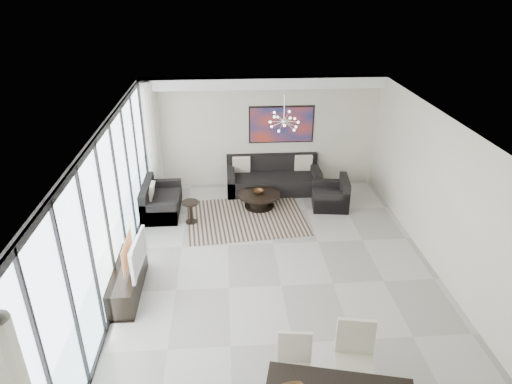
{
  "coord_description": "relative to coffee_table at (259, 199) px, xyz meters",
  "views": [
    {
      "loc": [
        -0.94,
        -6.72,
        5.2
      ],
      "look_at": [
        -0.37,
        1.39,
        1.25
      ],
      "focal_mm": 32.0,
      "sensor_mm": 36.0,
      "label": 1
    }
  ],
  "objects": [
    {
      "name": "room_shell",
      "position": [
        0.64,
        -3.13,
        1.25
      ],
      "size": [
        6.0,
        9.0,
        2.9
      ],
      "color": "#A8A39B",
      "rests_on": "ground"
    },
    {
      "name": "window_wall",
      "position": [
        -2.68,
        -3.13,
        1.27
      ],
      "size": [
        0.37,
        8.95,
        2.9
      ],
      "color": "silver",
      "rests_on": "floor"
    },
    {
      "name": "soffit",
      "position": [
        0.17,
        1.17,
        2.57
      ],
      "size": [
        5.98,
        0.4,
        0.26
      ],
      "primitive_type": "cube",
      "color": "white",
      "rests_on": "room_shell"
    },
    {
      "name": "painting",
      "position": [
        0.67,
        1.34,
        1.45
      ],
      "size": [
        1.68,
        0.04,
        0.98
      ],
      "primitive_type": "cube",
      "color": "red",
      "rests_on": "room_shell"
    },
    {
      "name": "chandelier",
      "position": [
        0.47,
        -0.63,
        2.15
      ],
      "size": [
        0.66,
        0.66,
        0.71
      ],
      "color": "silver",
      "rests_on": "room_shell"
    },
    {
      "name": "rug",
      "position": [
        -0.35,
        -0.53,
        -0.2
      ],
      "size": [
        2.88,
        2.32,
        0.01
      ],
      "primitive_type": "cube",
      "rotation": [
        0.0,
        0.0,
        0.09
      ],
      "color": "black",
      "rests_on": "floor"
    },
    {
      "name": "coffee_table",
      "position": [
        0.0,
        0.0,
        0.0
      ],
      "size": [
        1.02,
        1.02,
        0.36
      ],
      "color": "black",
      "rests_on": "floor"
    },
    {
      "name": "bowl_coffee",
      "position": [
        -0.01,
        0.04,
        0.19
      ],
      "size": [
        0.3,
        0.3,
        0.08
      ],
      "primitive_type": "imported",
      "rotation": [
        0.0,
        0.0,
        -0.18
      ],
      "color": "brown",
      "rests_on": "coffee_table"
    },
    {
      "name": "sofa_main",
      "position": [
        0.44,
        0.95,
        0.09
      ],
      "size": [
        2.4,
        0.98,
        0.87
      ],
      "color": "black",
      "rests_on": "floor"
    },
    {
      "name": "loveseat",
      "position": [
        -2.37,
        -0.08,
        0.05
      ],
      "size": [
        0.83,
        1.47,
        0.74
      ],
      "color": "black",
      "rests_on": "floor"
    },
    {
      "name": "armchair",
      "position": [
        1.76,
        -0.08,
        0.05
      ],
      "size": [
        0.93,
        0.97,
        0.74
      ],
      "color": "black",
      "rests_on": "floor"
    },
    {
      "name": "side_table",
      "position": [
        -1.61,
        -0.66,
        0.15
      ],
      "size": [
        0.38,
        0.38,
        0.53
      ],
      "color": "black",
      "rests_on": "floor"
    },
    {
      "name": "tv_console",
      "position": [
        -2.59,
        -3.11,
        0.06
      ],
      "size": [
        0.46,
        1.65,
        0.51
      ],
      "primitive_type": "cube",
      "color": "black",
      "rests_on": "floor"
    },
    {
      "name": "television",
      "position": [
        -2.43,
        -3.13,
        0.61
      ],
      "size": [
        0.19,
        1.02,
        0.58
      ],
      "primitive_type": "imported",
      "rotation": [
        0.0,
        0.0,
        1.52
      ],
      "color": "gray",
      "rests_on": "tv_console"
    },
    {
      "name": "dining_chair_nw",
      "position": [
        0.05,
        -5.48,
        0.36
      ],
      "size": [
        0.5,
        0.5,
        0.97
      ],
      "color": "beige",
      "rests_on": "floor"
    },
    {
      "name": "dining_chair_ne",
      "position": [
        0.86,
        -5.45,
        0.44
      ],
      "size": [
        0.59,
        0.59,
        1.11
      ],
      "color": "beige",
      "rests_on": "floor"
    }
  ]
}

